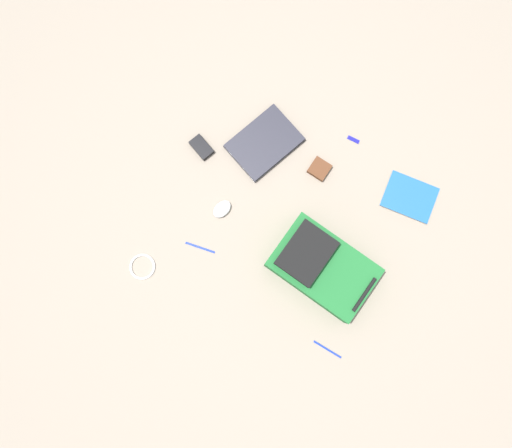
{
  "coord_description": "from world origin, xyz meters",
  "views": [
    {
      "loc": [
        0.3,
        0.13,
        2.26
      ],
      "look_at": [
        0.02,
        -0.04,
        0.02
      ],
      "focal_mm": 34.44,
      "sensor_mm": 36.0,
      "label": 1
    }
  ],
  "objects_px": {
    "laptop": "(264,143)",
    "earbud_pouch": "(319,169)",
    "computer_mouse": "(222,209)",
    "pen_blue": "(200,247)",
    "backpack": "(321,266)",
    "cable_coil": "(142,267)",
    "power_brick": "(201,147)",
    "book_red": "(409,197)",
    "usb_stick": "(353,139)",
    "pen_black": "(327,349)"
  },
  "relations": [
    {
      "from": "laptop",
      "to": "earbud_pouch",
      "type": "bearing_deg",
      "value": 94.67
    },
    {
      "from": "computer_mouse",
      "to": "earbud_pouch",
      "type": "relative_size",
      "value": 1.07
    },
    {
      "from": "laptop",
      "to": "pen_blue",
      "type": "xyz_separation_m",
      "value": [
        0.58,
        -0.0,
        -0.01
      ]
    },
    {
      "from": "backpack",
      "to": "earbud_pouch",
      "type": "xyz_separation_m",
      "value": [
        -0.4,
        -0.23,
        -0.06
      ]
    },
    {
      "from": "cable_coil",
      "to": "earbud_pouch",
      "type": "relative_size",
      "value": 1.36
    },
    {
      "from": "computer_mouse",
      "to": "cable_coil",
      "type": "relative_size",
      "value": 0.79
    },
    {
      "from": "power_brick",
      "to": "book_red",
      "type": "bearing_deg",
      "value": 106.99
    },
    {
      "from": "pen_blue",
      "to": "earbud_pouch",
      "type": "height_order",
      "value": "earbud_pouch"
    },
    {
      "from": "earbud_pouch",
      "to": "pen_blue",
      "type": "bearing_deg",
      "value": -25.64
    },
    {
      "from": "backpack",
      "to": "computer_mouse",
      "type": "bearing_deg",
      "value": -90.19
    },
    {
      "from": "usb_stick",
      "to": "pen_blue",
      "type": "bearing_deg",
      "value": -23.69
    },
    {
      "from": "computer_mouse",
      "to": "earbud_pouch",
      "type": "distance_m",
      "value": 0.5
    },
    {
      "from": "backpack",
      "to": "pen_black",
      "type": "distance_m",
      "value": 0.38
    },
    {
      "from": "laptop",
      "to": "cable_coil",
      "type": "xyz_separation_m",
      "value": [
        0.79,
        -0.18,
        -0.01
      ]
    },
    {
      "from": "pen_blue",
      "to": "book_red",
      "type": "bearing_deg",
      "value": 134.33
    },
    {
      "from": "cable_coil",
      "to": "pen_black",
      "type": "bearing_deg",
      "value": 97.02
    },
    {
      "from": "pen_black",
      "to": "computer_mouse",
      "type": "bearing_deg",
      "value": -112.32
    },
    {
      "from": "backpack",
      "to": "usb_stick",
      "type": "relative_size",
      "value": 7.87
    },
    {
      "from": "laptop",
      "to": "earbud_pouch",
      "type": "height_order",
      "value": "laptop"
    },
    {
      "from": "pen_black",
      "to": "backpack",
      "type": "bearing_deg",
      "value": -144.58
    },
    {
      "from": "book_red",
      "to": "computer_mouse",
      "type": "relative_size",
      "value": 2.74
    },
    {
      "from": "laptop",
      "to": "power_brick",
      "type": "height_order",
      "value": "laptop"
    },
    {
      "from": "cable_coil",
      "to": "pen_black",
      "type": "height_order",
      "value": "cable_coil"
    },
    {
      "from": "backpack",
      "to": "power_brick",
      "type": "height_order",
      "value": "backpack"
    },
    {
      "from": "laptop",
      "to": "pen_blue",
      "type": "height_order",
      "value": "laptop"
    },
    {
      "from": "laptop",
      "to": "power_brick",
      "type": "relative_size",
      "value": 3.37
    },
    {
      "from": "usb_stick",
      "to": "book_red",
      "type": "bearing_deg",
      "value": 72.68
    },
    {
      "from": "book_red",
      "to": "power_brick",
      "type": "relative_size",
      "value": 2.32
    },
    {
      "from": "earbud_pouch",
      "to": "book_red",
      "type": "bearing_deg",
      "value": 102.96
    },
    {
      "from": "laptop",
      "to": "usb_stick",
      "type": "xyz_separation_m",
      "value": [
        -0.23,
        0.35,
        -0.01
      ]
    },
    {
      "from": "book_red",
      "to": "computer_mouse",
      "type": "height_order",
      "value": "computer_mouse"
    },
    {
      "from": "pen_blue",
      "to": "backpack",
      "type": "bearing_deg",
      "value": 111.33
    },
    {
      "from": "usb_stick",
      "to": "computer_mouse",
      "type": "bearing_deg",
      "value": -30.68
    },
    {
      "from": "backpack",
      "to": "laptop",
      "type": "relative_size",
      "value": 1.24
    },
    {
      "from": "laptop",
      "to": "pen_blue",
      "type": "bearing_deg",
      "value": -0.23
    },
    {
      "from": "laptop",
      "to": "cable_coil",
      "type": "distance_m",
      "value": 0.81
    },
    {
      "from": "computer_mouse",
      "to": "pen_black",
      "type": "xyz_separation_m",
      "value": [
        0.3,
        0.74,
        -0.01
      ]
    },
    {
      "from": "backpack",
      "to": "power_brick",
      "type": "relative_size",
      "value": 4.17
    },
    {
      "from": "computer_mouse",
      "to": "earbud_pouch",
      "type": "xyz_separation_m",
      "value": [
        -0.4,
        0.29,
        -0.0
      ]
    },
    {
      "from": "laptop",
      "to": "computer_mouse",
      "type": "bearing_deg",
      "value": -1.08
    },
    {
      "from": "earbud_pouch",
      "to": "usb_stick",
      "type": "xyz_separation_m",
      "value": [
        -0.21,
        0.07,
        -0.01
      ]
    },
    {
      "from": "pen_blue",
      "to": "power_brick",
      "type": "bearing_deg",
      "value": -149.24
    },
    {
      "from": "backpack",
      "to": "usb_stick",
      "type": "height_order",
      "value": "backpack"
    },
    {
      "from": "book_red",
      "to": "computer_mouse",
      "type": "xyz_separation_m",
      "value": [
        0.5,
        -0.72,
        0.01
      ]
    },
    {
      "from": "book_red",
      "to": "earbud_pouch",
      "type": "xyz_separation_m",
      "value": [
        0.1,
        -0.43,
        0.0
      ]
    },
    {
      "from": "usb_stick",
      "to": "pen_black",
      "type": "bearing_deg",
      "value": 22.34
    },
    {
      "from": "pen_black",
      "to": "usb_stick",
      "type": "height_order",
      "value": "same"
    },
    {
      "from": "pen_blue",
      "to": "earbud_pouch",
      "type": "xyz_separation_m",
      "value": [
        -0.6,
        0.29,
        0.01
      ]
    },
    {
      "from": "usb_stick",
      "to": "power_brick",
      "type": "bearing_deg",
      "value": -55.91
    },
    {
      "from": "pen_black",
      "to": "power_brick",
      "type": "bearing_deg",
      "value": -117.45
    }
  ]
}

